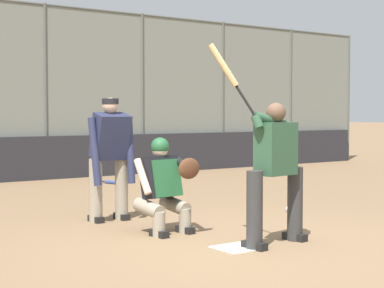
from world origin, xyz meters
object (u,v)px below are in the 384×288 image
object	(u,v)px
spare_bat_near_backstop	(254,174)
spare_bat_first_base_side	(112,182)
batter_at_plate	(275,168)
umpire_home	(110,155)
baseball_loose	(288,209)
catcher_behind_plate	(164,184)

from	to	relation	value
spare_bat_near_backstop	spare_bat_first_base_side	world-z (taller)	same
batter_at_plate	umpire_home	distance (m)	2.47
spare_bat_near_backstop	baseball_loose	distance (m)	5.42
spare_bat_near_backstop	spare_bat_first_base_side	distance (m)	3.54
umpire_home	baseball_loose	xyz separation A→B (m)	(-2.48, 0.75, -0.83)
umpire_home	batter_at_plate	bearing A→B (deg)	107.48
spare_bat_near_backstop	baseball_loose	size ratio (longest dim) A/B	8.90
umpire_home	spare_bat_near_backstop	xyz separation A→B (m)	(-5.67, -3.63, -0.83)
spare_bat_near_backstop	baseball_loose	world-z (taller)	baseball_loose
batter_at_plate	spare_bat_first_base_side	xyz separation A→B (m)	(-1.44, -6.28, -0.80)
spare_bat_near_backstop	spare_bat_first_base_side	bearing A→B (deg)	136.51
catcher_behind_plate	spare_bat_near_backstop	size ratio (longest dim) A/B	1.71
batter_at_plate	catcher_behind_plate	size ratio (longest dim) A/B	1.90
batter_at_plate	umpire_home	xyz separation A→B (m)	(0.71, -2.36, 0.03)
batter_at_plate	spare_bat_near_backstop	distance (m)	7.82
batter_at_plate	baseball_loose	size ratio (longest dim) A/B	29.00
catcher_behind_plate	umpire_home	world-z (taller)	umpire_home
spare_bat_first_base_side	baseball_loose	bearing A→B (deg)	-9.28
batter_at_plate	spare_bat_near_backstop	size ratio (longest dim) A/B	3.26
spare_bat_first_base_side	umpire_home	bearing A→B (deg)	-42.01
catcher_behind_plate	spare_bat_near_backstop	world-z (taller)	catcher_behind_plate
batter_at_plate	catcher_behind_plate	bearing A→B (deg)	-72.53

